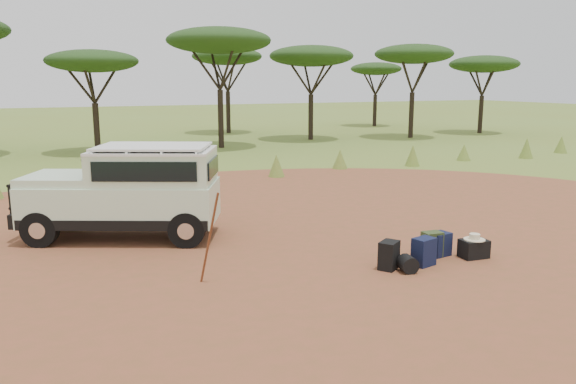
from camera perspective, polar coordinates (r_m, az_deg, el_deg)
name	(u,v)px	position (r m, az deg, el deg)	size (l,w,h in m)	color
ground	(306,251)	(11.35, 1.85, -5.97)	(140.00, 140.00, 0.00)	olive
dirt_clearing	(306,250)	(11.35, 1.85, -5.96)	(23.00, 23.00, 0.01)	brown
grass_fringe	(195,170)	(19.26, -9.41, 2.24)	(36.60, 1.60, 0.90)	olive
acacia_treeline	(145,50)	(30.08, -14.29, 13.76)	(46.70, 13.20, 6.26)	black
safari_vehicle	(128,194)	(12.52, -15.90, -0.17)	(4.42, 3.24, 2.02)	silver
walking_staff	(209,238)	(9.40, -7.99, -4.70)	(0.04, 0.04, 1.62)	brown
backpack_black	(389,255)	(10.35, 10.21, -6.36)	(0.38, 0.28, 0.52)	black
backpack_navy	(424,252)	(10.68, 13.63, -5.93)	(0.40, 0.29, 0.53)	#131C3B
backpack_olive	(432,245)	(11.22, 14.41, -5.20)	(0.36, 0.26, 0.50)	#344520
duffel_navy	(439,244)	(11.35, 15.09, -5.15)	(0.41, 0.31, 0.46)	#131C3B
hard_case	(474,249)	(11.43, 18.35, -5.50)	(0.51, 0.36, 0.36)	black
stuff_sack	(408,264)	(10.28, 12.07, -7.17)	(0.31, 0.31, 0.31)	black
safari_hat	(474,238)	(11.37, 18.42, -4.42)	(0.41, 0.41, 0.12)	beige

